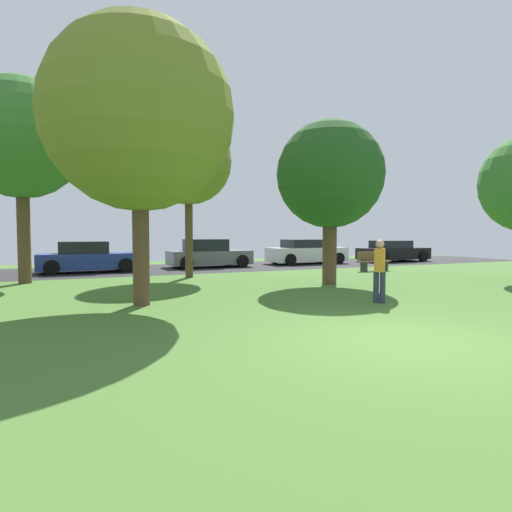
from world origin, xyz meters
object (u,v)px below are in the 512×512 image
at_px(maple_tree_far, 21,139).
at_px(parked_car_blue, 87,258).
at_px(person_thrower, 380,268).
at_px(parked_car_grey, 209,254).
at_px(oak_tree_left, 139,116).
at_px(parked_car_black, 393,252).
at_px(oak_tree_right, 188,162).
at_px(park_bench, 373,261).
at_px(oak_tree_center, 330,175).
at_px(parked_car_white, 306,252).

relative_size(maple_tree_far, parked_car_blue, 1.67).
height_order(person_thrower, parked_car_grey, person_thrower).
bearing_deg(oak_tree_left, person_thrower, -21.54).
bearing_deg(parked_car_grey, maple_tree_far, -153.04).
relative_size(oak_tree_left, parked_car_black, 1.56).
height_order(oak_tree_right, park_bench, oak_tree_right).
xyz_separation_m(person_thrower, park_bench, (6.02, 7.48, -0.41)).
height_order(maple_tree_far, oak_tree_right, maple_tree_far).
distance_m(oak_tree_left, oak_tree_right, 6.67).
relative_size(oak_tree_center, person_thrower, 3.52).
xyz_separation_m(oak_tree_right, park_bench, (8.60, -0.69, -4.08)).
height_order(oak_tree_center, park_bench, oak_tree_center).
height_order(parked_car_blue, park_bench, parked_car_blue).
relative_size(parked_car_grey, parked_car_black, 0.95).
height_order(oak_tree_center, parked_car_grey, oak_tree_center).
distance_m(oak_tree_right, parked_car_white, 10.25).
distance_m(maple_tree_far, parked_car_grey, 10.14).
distance_m(person_thrower, park_bench, 9.61).
bearing_deg(parked_car_white, parked_car_grey, -179.29).
distance_m(parked_car_blue, park_bench, 13.02).
height_order(oak_tree_left, parked_car_black, oak_tree_left).
bearing_deg(parked_car_black, person_thrower, -133.14).
bearing_deg(parked_car_black, parked_car_white, 174.66).
relative_size(oak_tree_center, parked_car_white, 1.24).
distance_m(oak_tree_center, oak_tree_left, 7.03).
relative_size(oak_tree_center, oak_tree_left, 0.82).
xyz_separation_m(oak_tree_center, parked_car_blue, (-7.31, 8.25, -3.11)).
relative_size(parked_car_black, park_bench, 2.75).
distance_m(oak_tree_center, oak_tree_right, 5.69).
height_order(parked_car_white, parked_car_black, parked_car_white).
bearing_deg(oak_tree_center, parked_car_white, 63.35).
bearing_deg(park_bench, parked_car_grey, -40.35).
xyz_separation_m(parked_car_white, parked_car_black, (5.87, -0.55, -0.04)).
bearing_deg(parked_car_grey, oak_tree_left, -116.50).
relative_size(maple_tree_far, person_thrower, 4.47).
distance_m(oak_tree_left, maple_tree_far, 7.08).
bearing_deg(person_thrower, parked_car_white, -154.10).
bearing_deg(oak_tree_left, parked_car_black, 30.73).
bearing_deg(oak_tree_left, parked_car_blue, 93.29).
distance_m(oak_tree_right, parked_car_blue, 6.66).
xyz_separation_m(oak_tree_right, parked_car_grey, (2.36, 4.61, -3.89)).
height_order(maple_tree_far, parked_car_grey, maple_tree_far).
xyz_separation_m(oak_tree_center, parked_car_black, (10.31, 8.29, -3.14)).
relative_size(oak_tree_right, parked_car_blue, 1.47).
height_order(oak_tree_center, maple_tree_far, maple_tree_far).
bearing_deg(person_thrower, parked_car_blue, -103.92).
bearing_deg(parked_car_black, oak_tree_left, -149.27).
bearing_deg(oak_tree_right, parked_car_black, 16.35).
distance_m(oak_tree_center, parked_car_blue, 11.45).
height_order(maple_tree_far, person_thrower, maple_tree_far).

